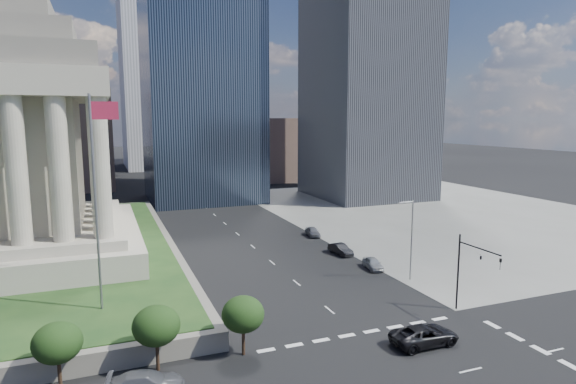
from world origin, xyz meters
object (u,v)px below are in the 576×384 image
street_lamp_north (411,235)px  parked_sedan_far (313,232)px  parked_sedan_near (373,263)px  parked_sedan_mid (340,249)px  pickup_truck (425,335)px  flagpole (97,191)px  traffic_signal_ne (471,265)px  suv_grey (147,383)px

street_lamp_north → parked_sedan_far: (-1.83, 24.85, -4.90)m
parked_sedan_near → parked_sedan_mid: (-0.78, 7.80, 0.02)m
pickup_truck → parked_sedan_near: (7.16, 20.43, -0.12)m
flagpole → traffic_signal_ne: size_ratio=2.50×
traffic_signal_ne → parked_sedan_mid: 25.00m
pickup_truck → parked_sedan_mid: pickup_truck is taller
traffic_signal_ne → pickup_truck: 9.98m
traffic_signal_ne → pickup_truck: (-8.16, -3.70, -4.39)m
flagpole → traffic_signal_ne: (34.33, -10.30, -7.86)m
suv_grey → parked_sedan_far: (30.63, 38.85, -0.03)m
traffic_signal_ne → parked_sedan_far: bearing=91.6°
flagpole → street_lamp_north: (35.16, 1.00, -7.45)m
suv_grey → parked_sedan_near: bearing=-47.9°
pickup_truck → parked_sedan_far: pickup_truck is taller
parked_sedan_mid → parked_sedan_far: size_ratio=1.04×
traffic_signal_ne → suv_grey: 32.05m
parked_sedan_far → street_lamp_north: bearing=-77.6°
suv_grey → parked_sedan_near: size_ratio=1.25×
suv_grey → parked_sedan_far: size_ratio=1.22×
flagpole → parked_sedan_mid: flagpole is taller
street_lamp_north → parked_sedan_mid: street_lamp_north is taller
flagpole → suv_grey: flagpole is taller
parked_sedan_near → street_lamp_north: bearing=-61.5°
traffic_signal_ne → street_lamp_north: 11.34m
flagpole → parked_sedan_mid: (32.55, 14.22, -12.35)m
street_lamp_north → parked_sedan_far: bearing=94.2°
pickup_truck → parked_sedan_mid: (6.38, 28.22, -0.10)m
pickup_truck → street_lamp_north: bearing=-31.0°
traffic_signal_ne → suv_grey: size_ratio=1.47×
pickup_truck → suv_grey: size_ratio=1.13×
traffic_signal_ne → pickup_truck: size_ratio=1.29×
pickup_truck → parked_sedan_mid: size_ratio=1.33×
traffic_signal_ne → parked_sedan_near: 17.36m
suv_grey → parked_sedan_far: suv_grey is taller
street_lamp_north → pickup_truck: (-8.99, -15.00, -4.80)m
parked_sedan_mid → parked_sedan_far: (0.78, 11.63, -0.00)m
flagpole → parked_sedan_near: bearing=10.9°
street_lamp_north → suv_grey: 35.68m
flagpole → pickup_truck: bearing=-28.1°
flagpole → pickup_truck: size_ratio=3.23×
flagpole → pickup_truck: (26.17, -14.00, -12.25)m
traffic_signal_ne → parked_sedan_mid: (-1.78, 24.53, -4.48)m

